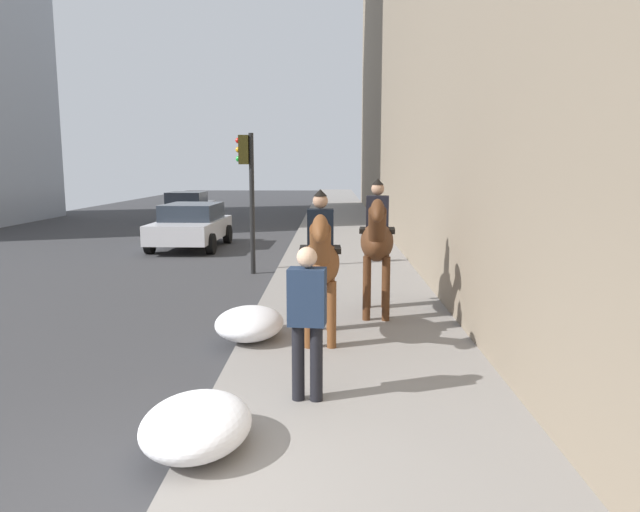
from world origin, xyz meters
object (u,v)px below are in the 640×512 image
mounted_horse_far (377,240)px  pedestrian_greeting (307,313)px  car_far_lane (188,206)px  mounted_horse_near (320,260)px  car_mid_lane (191,225)px  traffic_light_near_curb (248,180)px

mounted_horse_far → pedestrian_greeting: 3.92m
pedestrian_greeting → car_far_lane: pedestrian_greeting is taller
pedestrian_greeting → mounted_horse_near: bearing=3.2°
car_far_lane → mounted_horse_near: bearing=-161.0°
car_mid_lane → car_far_lane: bearing=-164.4°
pedestrian_greeting → traffic_light_near_curb: 8.56m
mounted_horse_far → traffic_light_near_curb: (4.51, 2.82, 0.90)m
mounted_horse_near → pedestrian_greeting: mounted_horse_near is taller
pedestrian_greeting → car_mid_lane: bearing=24.3°
car_mid_lane → mounted_horse_far: bearing=31.7°
traffic_light_near_curb → mounted_horse_near: bearing=-162.6°
car_far_lane → pedestrian_greeting: bearing=-163.0°
traffic_light_near_curb → car_far_lane: bearing=19.5°
mounted_horse_near → car_far_lane: (19.69, 6.73, -0.58)m
mounted_horse_far → traffic_light_near_curb: size_ratio=0.68×
mounted_horse_near → mounted_horse_far: mounted_horse_far is taller
pedestrian_greeting → car_far_lane: 22.93m
car_mid_lane → mounted_horse_near: bearing=23.9°
mounted_horse_near → mounted_horse_far: 1.78m
mounted_horse_near → pedestrian_greeting: size_ratio=1.30×
pedestrian_greeting → traffic_light_near_curb: bearing=17.9°
car_mid_lane → traffic_light_near_curb: traffic_light_near_curb is taller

